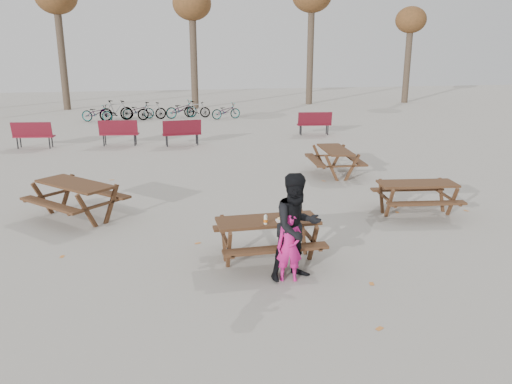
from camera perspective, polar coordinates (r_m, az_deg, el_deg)
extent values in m
plane|color=gray|center=(9.11, 1.32, -7.76)|extent=(80.00, 80.00, 0.00)
cube|color=#351D13|center=(8.84, 1.36, -3.31)|extent=(1.80, 0.70, 0.05)
cube|color=#351D13|center=(8.40, 2.29, -6.56)|extent=(1.80, 0.25, 0.05)
cube|color=#351D13|center=(9.49, 0.51, -3.85)|extent=(1.80, 0.25, 0.05)
cylinder|color=#351D13|center=(8.56, -3.12, -6.73)|extent=(0.08, 0.08, 0.73)
cylinder|color=#351D13|center=(9.11, -3.71, -5.30)|extent=(0.08, 0.08, 0.73)
cylinder|color=#351D13|center=(8.90, 6.52, -5.92)|extent=(0.08, 0.08, 0.73)
cylinder|color=#351D13|center=(9.43, 5.37, -4.60)|extent=(0.08, 0.08, 0.73)
cube|color=white|center=(8.73, 2.91, -3.26)|extent=(0.18, 0.11, 0.03)
ellipsoid|color=tan|center=(8.72, 2.91, -3.00)|extent=(0.14, 0.06, 0.05)
cylinder|color=silver|center=(8.58, 1.10, -3.21)|extent=(0.06, 0.06, 0.15)
cylinder|color=orange|center=(8.58, 1.10, -3.32)|extent=(0.07, 0.07, 0.05)
cylinder|color=white|center=(8.55, 1.11, -2.67)|extent=(0.03, 0.03, 0.02)
imported|color=#D21A7C|center=(8.16, 3.86, -6.28)|extent=(0.47, 0.36, 1.16)
imported|color=black|center=(8.12, 4.68, -4.02)|extent=(1.01, 0.87, 1.80)
imported|color=black|center=(27.75, -17.71, 8.59)|extent=(1.83, 1.23, 0.91)
imported|color=black|center=(27.88, -15.70, 8.96)|extent=(1.88, 1.15, 1.09)
imported|color=black|center=(28.40, -13.31, 9.04)|extent=(1.72, 0.70, 0.89)
imported|color=black|center=(27.85, -11.81, 9.08)|extent=(1.66, 0.91, 0.96)
imported|color=black|center=(28.27, -8.52, 9.35)|extent=(1.96, 1.25, 0.97)
imported|color=black|center=(28.43, -6.77, 9.37)|extent=(1.55, 0.90, 0.90)
imported|color=black|center=(27.64, -3.46, 9.22)|extent=(1.72, 0.92, 0.86)
cylinder|color=#382B21|center=(33.99, -21.26, 14.07)|extent=(0.44, 0.44, 6.30)
cylinder|color=#382B21|center=(32.75, -7.12, 14.65)|extent=(0.44, 0.44, 5.95)
ellipsoid|color=brown|center=(32.85, -7.33, 20.59)|extent=(2.38, 2.38, 2.02)
cylinder|color=#382B21|center=(35.35, 6.22, 15.34)|extent=(0.44, 0.44, 6.65)
cylinder|color=#382B21|center=(37.67, 16.90, 13.73)|extent=(0.44, 0.44, 5.25)
ellipsoid|color=brown|center=(37.71, 17.29, 18.28)|extent=(2.10, 2.10, 1.79)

